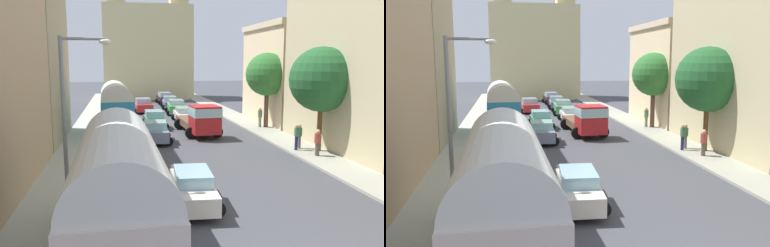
# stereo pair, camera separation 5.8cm
# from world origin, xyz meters

# --- Properties ---
(ground_plane) EXTENTS (154.00, 154.00, 0.00)m
(ground_plane) POSITION_xyz_m (0.00, 27.00, 0.00)
(ground_plane) COLOR #404247
(sidewalk_left) EXTENTS (2.50, 70.00, 0.14)m
(sidewalk_left) POSITION_xyz_m (-7.25, 27.00, 0.07)
(sidewalk_left) COLOR #ACAE99
(sidewalk_left) RESTS_ON ground
(sidewalk_right) EXTENTS (2.50, 70.00, 0.14)m
(sidewalk_right) POSITION_xyz_m (7.25, 27.00, 0.07)
(sidewalk_right) COLOR #9C9B8B
(sidewalk_right) RESTS_ON ground
(building_left_2) EXTENTS (5.12, 9.59, 12.58)m
(building_left_2) POSITION_xyz_m (-11.06, 21.54, 6.29)
(building_left_2) COLOR tan
(building_left_2) RESTS_ON ground
(building_right_1) EXTENTS (4.43, 12.58, 11.78)m
(building_right_1) POSITION_xyz_m (10.71, 15.33, 5.89)
(building_right_1) COLOR #C4B489
(building_right_1) RESTS_ON ground
(building_right_2) EXTENTS (4.52, 10.39, 9.18)m
(building_right_2) POSITION_xyz_m (10.56, 27.22, 4.61)
(building_right_2) COLOR beige
(building_right_2) RESTS_ON ground
(distant_church) EXTENTS (13.10, 7.80, 23.00)m
(distant_church) POSITION_xyz_m (0.00, 53.71, 7.87)
(distant_church) COLOR #CFC289
(distant_church) RESTS_ON ground
(parked_bus_0) EXTENTS (3.37, 8.37, 4.09)m
(parked_bus_0) POSITION_xyz_m (-4.53, 2.54, 2.26)
(parked_bus_0) COLOR beige
(parked_bus_0) RESTS_ON ground
(parked_bus_1) EXTENTS (3.54, 8.79, 4.00)m
(parked_bus_1) POSITION_xyz_m (-4.75, 25.17, 2.20)
(parked_bus_1) COLOR teal
(parked_bus_1) RESTS_ON ground
(cargo_truck_0) EXTENTS (3.15, 7.27, 2.50)m
(cargo_truck_0) POSITION_xyz_m (1.70, 21.68, 1.29)
(cargo_truck_0) COLOR #B01D20
(cargo_truck_0) RESTS_ON ground
(car_0) EXTENTS (2.30, 4.31, 1.42)m
(car_0) POSITION_xyz_m (1.60, 28.75, 0.73)
(car_0) COLOR silver
(car_0) RESTS_ON ground
(car_1) EXTENTS (2.45, 4.25, 1.60)m
(car_1) POSITION_xyz_m (1.60, 34.25, 0.81)
(car_1) COLOR #42954D
(car_1) RESTS_ON ground
(car_2) EXTENTS (2.29, 4.05, 1.51)m
(car_2) POSITION_xyz_m (1.60, 39.75, 0.76)
(car_2) COLOR slate
(car_2) RESTS_ON ground
(car_3) EXTENTS (2.42, 4.34, 1.56)m
(car_3) POSITION_xyz_m (1.60, 45.25, 0.78)
(car_3) COLOR black
(car_3) RESTS_ON ground
(car_4) EXTENTS (2.35, 4.30, 1.47)m
(car_4) POSITION_xyz_m (-1.66, 6.87, 0.75)
(car_4) COLOR silver
(car_4) RESTS_ON ground
(car_5) EXTENTS (2.45, 3.83, 1.54)m
(car_5) POSITION_xyz_m (-2.00, 19.62, 0.78)
(car_5) COLOR slate
(car_5) RESTS_ON ground
(car_6) EXTENTS (2.30, 4.02, 1.52)m
(car_6) POSITION_xyz_m (-1.53, 25.92, 0.76)
(car_6) COLOR #449759
(car_6) RESTS_ON ground
(car_7) EXTENTS (2.50, 4.26, 1.62)m
(car_7) POSITION_xyz_m (-1.85, 36.52, 0.81)
(car_7) COLOR #B52927
(car_7) RESTS_ON ground
(pedestrian_0) EXTENTS (0.32, 0.32, 1.79)m
(pedestrian_0) POSITION_xyz_m (6.58, 15.02, 1.05)
(pedestrian_0) COLOR #1D224A
(pedestrian_0) RESTS_ON ground
(pedestrian_1) EXTENTS (0.54, 0.54, 1.74)m
(pedestrian_1) POSITION_xyz_m (7.15, 13.33, 0.99)
(pedestrian_1) COLOR #4F4340
(pedestrian_1) RESTS_ON ground
(pedestrian_2) EXTENTS (0.42, 0.42, 1.73)m
(pedestrian_2) POSITION_xyz_m (6.97, 15.43, 0.99)
(pedestrian_2) COLOR slate
(pedestrian_2) RESTS_ON ground
(pedestrian_3) EXTENTS (0.47, 0.47, 1.81)m
(pedestrian_3) POSITION_xyz_m (7.38, 23.93, 1.03)
(pedestrian_3) COLOR #767652
(pedestrian_3) RESTS_ON ground
(streetlamp_near) EXTENTS (1.88, 0.28, 6.68)m
(streetlamp_near) POSITION_xyz_m (-6.25, 6.98, 4.00)
(streetlamp_near) COLOR gray
(streetlamp_near) RESTS_ON ground
(roadside_tree_1) EXTENTS (4.04, 4.04, 6.67)m
(roadside_tree_1) POSITION_xyz_m (7.90, 14.59, 4.63)
(roadside_tree_1) COLOR brown
(roadside_tree_1) RESTS_ON ground
(roadside_tree_2) EXTENTS (3.64, 3.64, 6.47)m
(roadside_tree_2) POSITION_xyz_m (7.90, 23.85, 4.62)
(roadside_tree_2) COLOR brown
(roadside_tree_2) RESTS_ON ground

